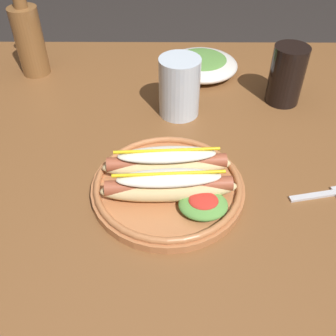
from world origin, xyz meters
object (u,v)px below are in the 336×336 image
(soda_cup, at_px, (287,75))
(side_bowl, at_px, (201,64))
(hot_dog_plate, at_px, (169,182))
(glass_bottle, at_px, (29,37))
(fork, at_px, (327,194))
(water_cup, at_px, (179,87))

(soda_cup, distance_m, side_bowl, 0.24)
(hot_dog_plate, xyz_separation_m, glass_bottle, (-0.36, 0.45, 0.07))
(fork, bearing_deg, soda_cup, 81.45)
(hot_dog_plate, distance_m, fork, 0.29)
(hot_dog_plate, xyz_separation_m, side_bowl, (0.08, 0.45, -0.00))
(water_cup, height_order, glass_bottle, glass_bottle)
(hot_dog_plate, xyz_separation_m, fork, (0.29, -0.00, -0.02))
(hot_dog_plate, relative_size, water_cup, 2.08)
(soda_cup, relative_size, glass_bottle, 0.55)
(hot_dog_plate, distance_m, glass_bottle, 0.58)
(side_bowl, bearing_deg, fork, -65.98)
(hot_dog_plate, height_order, fork, hot_dog_plate)
(soda_cup, bearing_deg, side_bowl, 143.29)
(fork, xyz_separation_m, water_cup, (-0.26, 0.26, 0.06))
(water_cup, relative_size, side_bowl, 0.70)
(glass_bottle, height_order, side_bowl, glass_bottle)
(fork, relative_size, glass_bottle, 0.49)
(glass_bottle, distance_m, side_bowl, 0.45)
(fork, height_order, water_cup, water_cup)
(soda_cup, height_order, water_cup, soda_cup)
(water_cup, bearing_deg, glass_bottle, 153.50)
(fork, distance_m, soda_cup, 0.32)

